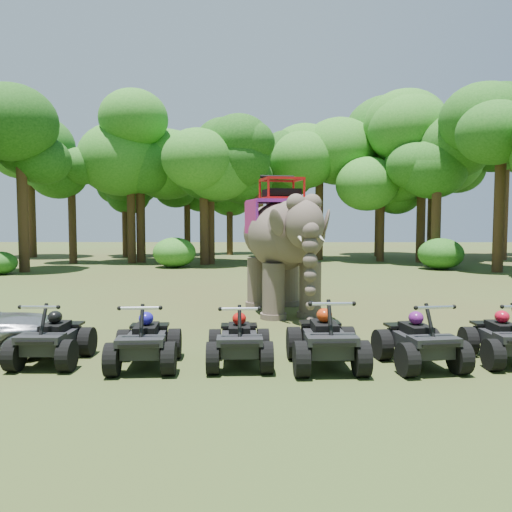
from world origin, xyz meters
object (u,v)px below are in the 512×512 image
object	(u,v)px
atv_3	(326,332)
atv_5	(505,331)
elephant	(282,244)
atv_1	(145,334)
atv_0	(52,332)
atv_2	(239,334)
atv_4	(419,333)

from	to	relation	value
atv_3	atv_5	bearing A→B (deg)	2.83
atv_5	atv_3	bearing A→B (deg)	-175.21
elephant	atv_1	xyz separation A→B (m)	(-2.88, -5.93, -1.47)
elephant	atv_0	bearing A→B (deg)	-143.32
atv_2	atv_5	world-z (taller)	atv_5
elephant	atv_4	distance (m)	6.50
atv_0	atv_1	world-z (taller)	atv_1
atv_4	atv_3	bearing A→B (deg)	172.40
atv_4	atv_5	distance (m)	1.82
elephant	atv_0	world-z (taller)	elephant
atv_2	atv_4	distance (m)	3.47
atv_2	atv_3	bearing A→B (deg)	-6.79
atv_3	atv_5	xyz separation A→B (m)	(3.61, 0.36, -0.06)
atv_0	atv_1	bearing A→B (deg)	-6.97
atv_0	atv_5	size ratio (longest dim) A/B	1.00
elephant	atv_4	bearing A→B (deg)	-81.09
atv_4	atv_5	xyz separation A→B (m)	(1.80, 0.31, -0.02)
atv_1	atv_3	size ratio (longest dim) A/B	0.93
atv_0	atv_2	world-z (taller)	atv_0
atv_1	atv_3	world-z (taller)	atv_3
atv_0	atv_3	distance (m)	5.37
atv_0	atv_3	xyz separation A→B (m)	(5.36, -0.22, 0.06)
elephant	atv_4	size ratio (longest dim) A/B	2.89
elephant	atv_2	size ratio (longest dim) A/B	3.00
atv_2	atv_3	size ratio (longest dim) A/B	0.91
atv_2	atv_5	xyz separation A→B (m)	(5.27, 0.25, 0.00)
elephant	atv_5	bearing A→B (deg)	-66.30
atv_4	elephant	bearing A→B (deg)	102.95
atv_1	atv_4	world-z (taller)	atv_4
elephant	atv_0	xyz separation A→B (m)	(-4.77, -5.70, -1.49)
atv_4	atv_2	bearing A→B (deg)	169.83
elephant	atv_1	distance (m)	6.75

